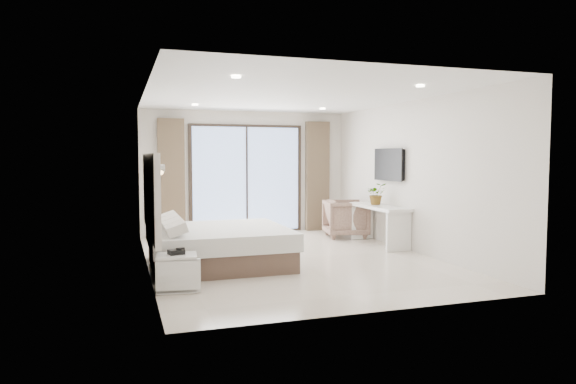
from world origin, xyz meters
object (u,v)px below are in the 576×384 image
at_px(armchair, 346,217).
at_px(nightstand, 177,273).
at_px(bed, 217,246).
at_px(console_desk, 379,216).

bearing_deg(armchair, nightstand, 141.34).
relative_size(bed, nightstand, 3.84).
xyz_separation_m(bed, nightstand, (-0.77, -1.33, -0.08)).
bearing_deg(nightstand, bed, 67.16).
height_order(console_desk, armchair, armchair).
bearing_deg(bed, nightstand, -119.91).
bearing_deg(nightstand, armchair, 47.44).
xyz_separation_m(nightstand, armchair, (3.87, 3.29, 0.20)).
xyz_separation_m(bed, armchair, (3.10, 1.96, 0.13)).
bearing_deg(bed, console_desk, 14.58).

